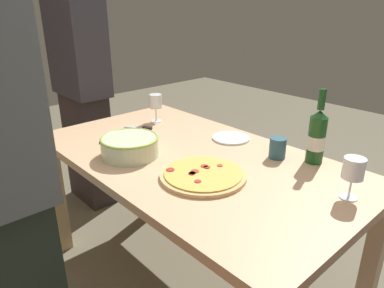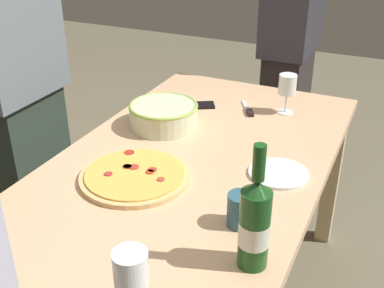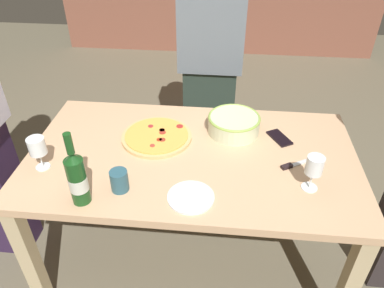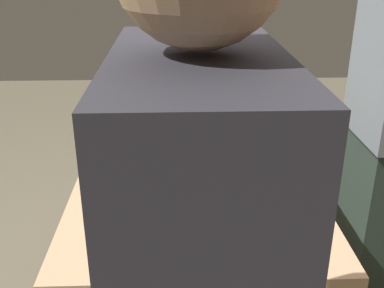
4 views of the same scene
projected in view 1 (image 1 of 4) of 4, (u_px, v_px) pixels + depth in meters
ground_plane at (192, 280)px, 1.96m from camera, size 8.00×8.00×0.00m
dining_table at (192, 173)px, 1.72m from camera, size 1.60×0.90×0.75m
pizza at (203, 175)px, 1.47m from camera, size 0.36×0.36×0.03m
serving_bowl at (130, 145)px, 1.67m from camera, size 0.27×0.27×0.09m
wine_bottle at (317, 136)px, 1.57m from camera, size 0.08×0.08×0.34m
wine_glass_near_pizza at (156, 102)px, 2.12m from camera, size 0.07×0.07×0.17m
wine_glass_by_bottle at (354, 169)px, 1.28m from camera, size 0.08×0.08×0.16m
cup_amber at (278, 148)px, 1.65m from camera, size 0.08×0.08×0.10m
side_plate at (231, 138)px, 1.89m from camera, size 0.20×0.20×0.01m
cell_phone at (112, 139)px, 1.87m from camera, size 0.13×0.16×0.01m
pizza_knife at (142, 128)px, 2.04m from camera, size 0.16×0.10×0.02m
person_guest_left at (82, 91)px, 2.48m from camera, size 0.46×0.24×1.68m
person_guest_right at (1, 184)px, 1.16m from camera, size 0.40×0.24×1.71m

